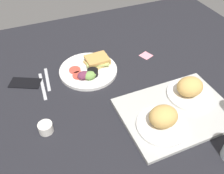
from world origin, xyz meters
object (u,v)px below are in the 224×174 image
(espresso_cup, at_px, (46,128))
(plate_with_salad, at_px, (90,69))
(fork, at_px, (47,79))
(knife, at_px, (43,86))
(bread_plate_near, at_px, (190,90))
(cell_phone, at_px, (25,83))
(serving_tray, at_px, (176,112))
(bread_plate_far, at_px, (163,120))
(sticky_note, at_px, (146,55))

(espresso_cup, bearing_deg, plate_with_salad, -134.37)
(espresso_cup, relative_size, fork, 0.33)
(plate_with_salad, xyz_separation_m, knife, (0.24, 0.02, -0.01))
(bread_plate_near, height_order, knife, bread_plate_near)
(cell_phone, bearing_deg, serving_tray, 168.68)
(bread_plate_far, relative_size, knife, 1.04)
(espresso_cup, xyz_separation_m, knife, (-0.04, -0.26, -0.02))
(serving_tray, xyz_separation_m, fork, (0.45, -0.41, -0.01))
(serving_tray, xyz_separation_m, cell_phone, (0.55, -0.43, -0.00))
(bread_plate_far, bearing_deg, serving_tray, -154.89)
(serving_tray, xyz_separation_m, sticky_note, (-0.08, -0.41, -0.01))
(fork, relative_size, knife, 0.89)
(sticky_note, bearing_deg, bread_plate_far, 68.52)
(bread_plate_near, relative_size, knife, 1.04)
(bread_plate_far, relative_size, espresso_cup, 3.52)
(bread_plate_far, bearing_deg, sticky_note, -111.48)
(plate_with_salad, bearing_deg, espresso_cup, 45.63)
(fork, bearing_deg, bread_plate_near, 61.64)
(plate_with_salad, bearing_deg, cell_phone, -6.81)
(bread_plate_far, relative_size, plate_with_salad, 0.69)
(serving_tray, bearing_deg, knife, -38.01)
(bread_plate_near, height_order, bread_plate_far, same)
(fork, distance_m, knife, 0.05)
(bread_plate_near, relative_size, fork, 1.17)
(bread_plate_near, xyz_separation_m, plate_with_salad, (0.34, -0.34, -0.03))
(serving_tray, relative_size, knife, 2.37)
(fork, relative_size, sticky_note, 3.04)
(serving_tray, height_order, sticky_note, serving_tray)
(espresso_cup, height_order, sticky_note, espresso_cup)
(bread_plate_near, xyz_separation_m, knife, (0.57, -0.32, -0.05))
(espresso_cup, height_order, knife, espresso_cup)
(fork, bearing_deg, serving_tray, 52.52)
(cell_phone, relative_size, sticky_note, 2.57)
(bread_plate_near, height_order, cell_phone, bread_plate_near)
(plate_with_salad, bearing_deg, knife, 3.84)
(plate_with_salad, bearing_deg, fork, -6.66)
(serving_tray, bearing_deg, plate_with_salad, -58.12)
(plate_with_salad, distance_m, espresso_cup, 0.39)
(espresso_cup, xyz_separation_m, cell_phone, (0.04, -0.31, -0.02))
(knife, bearing_deg, espresso_cup, -5.00)
(bread_plate_near, distance_m, plate_with_salad, 0.48)
(sticky_note, bearing_deg, serving_tray, 78.90)
(plate_with_salad, bearing_deg, sticky_note, -177.22)
(serving_tray, relative_size, sticky_note, 8.04)
(sticky_note, bearing_deg, plate_with_salad, 2.78)
(bread_plate_near, xyz_separation_m, espresso_cup, (0.61, -0.06, -0.03))
(bread_plate_far, bearing_deg, espresso_cup, -20.88)
(serving_tray, xyz_separation_m, espresso_cup, (0.51, -0.11, 0.01))
(espresso_cup, distance_m, fork, 0.31)
(plate_with_salad, relative_size, cell_phone, 1.97)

